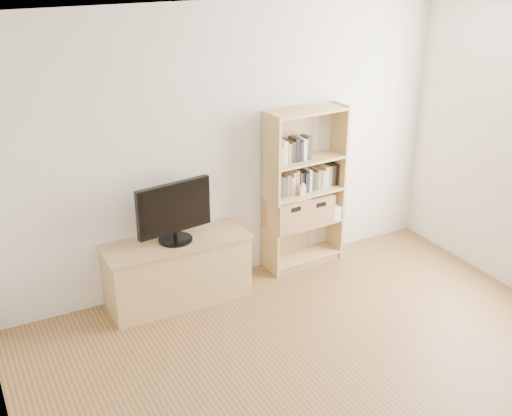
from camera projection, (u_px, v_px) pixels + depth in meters
back_wall at (227, 148)px, 5.85m from camera, size 4.50×0.02×2.60m
left_wall at (9, 375)px, 2.86m from camera, size 0.02×5.00×2.60m
ceiling at (429, 41)px, 3.30m from camera, size 4.50×5.00×0.01m
tv_stand at (177, 272)px, 5.79m from camera, size 1.27×0.48×0.58m
bookshelf at (305, 189)px, 6.25m from camera, size 0.82×0.34×1.61m
television at (174, 212)px, 5.55m from camera, size 0.70×0.16×0.55m
books_row_mid at (304, 179)px, 6.22m from camera, size 0.87×0.22×0.23m
books_row_upper at (290, 151)px, 6.01m from camera, size 0.39×0.16×0.20m
baby_monitor at (303, 190)px, 6.12m from camera, size 0.06×0.04×0.10m
basket_left at (286, 213)px, 6.23m from camera, size 0.40×0.34×0.31m
basket_right at (313, 207)px, 6.38m from camera, size 0.36×0.30×0.29m
laptop at (303, 193)px, 6.25m from camera, size 0.36×0.27×0.03m
magazine_stack at (327, 211)px, 6.50m from camera, size 0.20×0.27×0.12m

